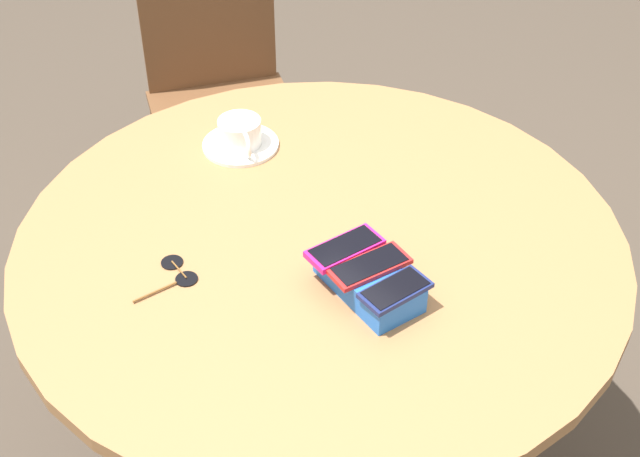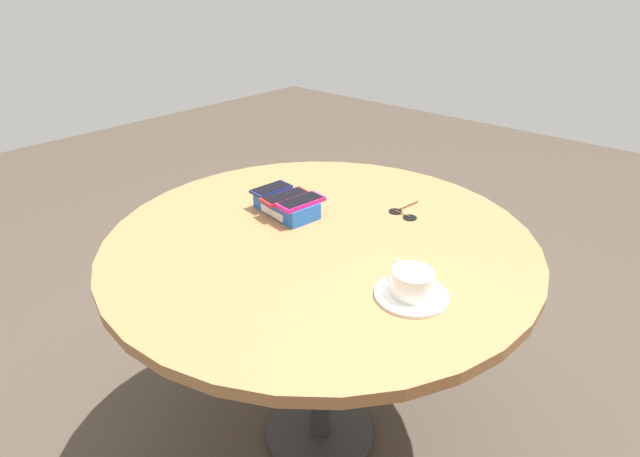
% 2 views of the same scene
% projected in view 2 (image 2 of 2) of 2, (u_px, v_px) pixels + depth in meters
% --- Properties ---
extents(ground_plane, '(8.00, 8.00, 0.00)m').
position_uv_depth(ground_plane, '(320.00, 433.00, 1.71)').
color(ground_plane, '#42382D').
extents(round_table, '(1.15, 1.15, 0.78)m').
position_uv_depth(round_table, '(320.00, 263.00, 1.39)').
color(round_table, '#2D2D2D').
rests_on(round_table, ground_plane).
extents(phone_box, '(0.21, 0.13, 0.05)m').
position_uv_depth(phone_box, '(286.00, 205.00, 1.46)').
color(phone_box, blue).
rests_on(phone_box, round_table).
extents(phone_navy, '(0.07, 0.13, 0.01)m').
position_uv_depth(phone_navy, '(271.00, 189.00, 1.49)').
color(phone_navy, navy).
rests_on(phone_navy, phone_box).
extents(phone_red, '(0.09, 0.15, 0.01)m').
position_uv_depth(phone_red, '(286.00, 196.00, 1.44)').
color(phone_red, red).
rests_on(phone_red, phone_box).
extents(phone_magenta, '(0.08, 0.14, 0.01)m').
position_uv_depth(phone_magenta, '(301.00, 202.00, 1.41)').
color(phone_magenta, '#D11975').
rests_on(phone_magenta, phone_box).
extents(saucer, '(0.16, 0.16, 0.01)m').
position_uv_depth(saucer, '(411.00, 295.00, 1.10)').
color(saucer, white).
rests_on(saucer, round_table).
extents(coffee_cup, '(0.12, 0.09, 0.06)m').
position_uv_depth(coffee_cup, '(412.00, 281.00, 1.08)').
color(coffee_cup, white).
rests_on(coffee_cup, saucer).
extents(sunglasses, '(0.09, 0.13, 0.01)m').
position_uv_depth(sunglasses, '(403.00, 213.00, 1.46)').
color(sunglasses, black).
rests_on(sunglasses, round_table).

